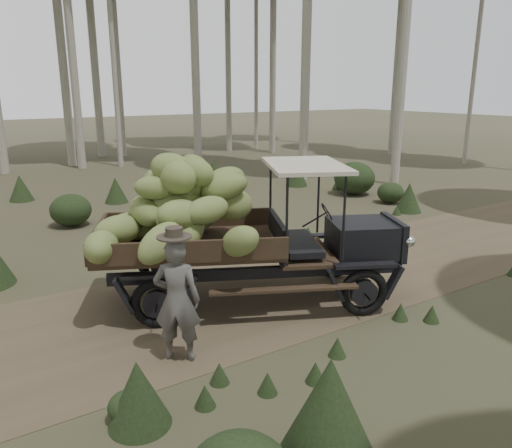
% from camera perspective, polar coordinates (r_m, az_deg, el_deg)
% --- Properties ---
extents(ground, '(120.00, 120.00, 0.00)m').
position_cam_1_polar(ground, '(10.22, 5.50, -6.47)').
color(ground, '#473D2B').
rests_on(ground, ground).
extents(dirt_track, '(70.00, 4.00, 0.01)m').
position_cam_1_polar(dirt_track, '(10.22, 5.50, -6.45)').
color(dirt_track, brown).
rests_on(dirt_track, ground).
extents(banana_truck, '(5.81, 3.88, 2.82)m').
position_cam_1_polar(banana_truck, '(8.71, -5.40, 0.90)').
color(banana_truck, black).
rests_on(banana_truck, ground).
extents(farmer, '(0.79, 0.74, 1.97)m').
position_cam_1_polar(farmer, '(7.14, -9.02, -8.43)').
color(farmer, '#4E4B48').
rests_on(farmer, ground).
extents(undergrowth, '(21.40, 22.71, 1.33)m').
position_cam_1_polar(undergrowth, '(9.02, -4.86, -5.80)').
color(undergrowth, '#233319').
rests_on(undergrowth, ground).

